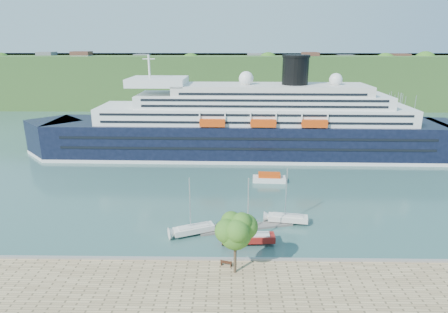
# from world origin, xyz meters

# --- Properties ---
(ground) EXTENTS (400.00, 400.00, 0.00)m
(ground) POSITION_xyz_m (0.00, 0.00, 0.00)
(ground) COLOR #2D504C
(ground) RESTS_ON ground
(far_hillside) EXTENTS (400.00, 50.00, 24.00)m
(far_hillside) POSITION_xyz_m (0.00, 145.00, 12.00)
(far_hillside) COLOR #2C4F1F
(far_hillside) RESTS_ON ground
(quay_coping) EXTENTS (220.00, 0.50, 0.30)m
(quay_coping) POSITION_xyz_m (0.00, -0.20, 1.15)
(quay_coping) COLOR slate
(quay_coping) RESTS_ON promenade
(cruise_ship) EXTENTS (122.02, 19.71, 27.34)m
(cruise_ship) POSITION_xyz_m (2.43, 53.89, 13.67)
(cruise_ship) COLOR black
(cruise_ship) RESTS_ON ground
(park_bench) EXTENTS (1.75, 1.07, 1.05)m
(park_bench) POSITION_xyz_m (-2.22, -1.62, 1.52)
(park_bench) COLOR #422212
(park_bench) RESTS_ON promenade
(promenade_tree) EXTENTS (5.73, 5.73, 9.50)m
(promenade_tree) POSITION_xyz_m (-1.05, -3.09, 5.75)
(promenade_tree) COLOR #235817
(promenade_tree) RESTS_ON promenade
(floating_pontoon) EXTENTS (16.26, 5.90, 0.36)m
(floating_pontoon) POSITION_xyz_m (1.14, 11.09, 0.18)
(floating_pontoon) COLOR slate
(floating_pontoon) RESTS_ON ground
(sailboat_white_near) EXTENTS (7.69, 4.76, 9.64)m
(sailboat_white_near) POSITION_xyz_m (-7.71, 8.80, 4.82)
(sailboat_white_near) COLOR silver
(sailboat_white_near) RESTS_ON ground
(sailboat_red) EXTENTS (8.31, 2.65, 10.62)m
(sailboat_red) POSITION_xyz_m (1.60, 5.92, 5.31)
(sailboat_red) COLOR maroon
(sailboat_red) RESTS_ON ground
(sailboat_white_far) EXTENTS (7.77, 3.16, 9.75)m
(sailboat_white_far) POSITION_xyz_m (8.44, 13.04, 4.87)
(sailboat_white_far) COLOR silver
(sailboat_white_far) RESTS_ON ground
(tender_launch) EXTENTS (7.63, 3.02, 2.07)m
(tender_launch) POSITION_xyz_m (7.18, 33.32, 1.03)
(tender_launch) COLOR #D03F0C
(tender_launch) RESTS_ON ground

